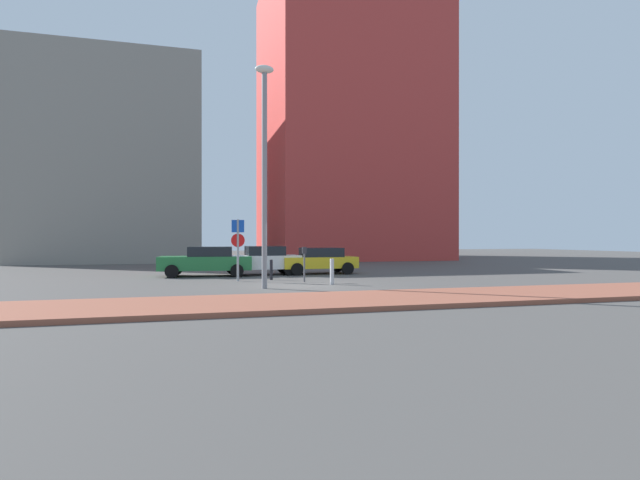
{
  "coord_description": "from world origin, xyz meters",
  "views": [
    {
      "loc": [
        -4.21,
        -18.61,
        1.86
      ],
      "look_at": [
        1.1,
        1.06,
        1.82
      ],
      "focal_mm": 26.75,
      "sensor_mm": 36.0,
      "label": 1
    }
  ],
  "objects_px": {
    "parking_sign_post": "(238,242)",
    "street_lamp": "(264,160)",
    "traffic_bollard_near": "(332,272)",
    "parking_meter": "(304,259)",
    "traffic_bollard_mid": "(271,270)",
    "parked_car_white": "(262,260)",
    "parked_car_green": "(207,261)",
    "parked_car_yellow": "(319,260)"
  },
  "relations": [
    {
      "from": "parking_sign_post",
      "to": "street_lamp",
      "type": "bearing_deg",
      "value": -79.33
    },
    {
      "from": "parking_sign_post",
      "to": "traffic_bollard_near",
      "type": "bearing_deg",
      "value": -36.04
    },
    {
      "from": "parking_sign_post",
      "to": "traffic_bollard_near",
      "type": "relative_size",
      "value": 2.59
    },
    {
      "from": "parking_meter",
      "to": "traffic_bollard_mid",
      "type": "height_order",
      "value": "parking_meter"
    },
    {
      "from": "parked_car_white",
      "to": "parking_sign_post",
      "type": "height_order",
      "value": "parking_sign_post"
    },
    {
      "from": "parked_car_green",
      "to": "street_lamp",
      "type": "xyz_separation_m",
      "value": [
        1.9,
        -6.77,
        4.07
      ]
    },
    {
      "from": "parked_car_yellow",
      "to": "traffic_bollard_near",
      "type": "distance_m",
      "value": 6.08
    },
    {
      "from": "parked_car_yellow",
      "to": "parking_meter",
      "type": "distance_m",
      "value": 4.95
    },
    {
      "from": "parked_car_white",
      "to": "traffic_bollard_mid",
      "type": "xyz_separation_m",
      "value": [
        -0.02,
        -3.18,
        -0.32
      ]
    },
    {
      "from": "parking_sign_post",
      "to": "parking_meter",
      "type": "bearing_deg",
      "value": -23.38
    },
    {
      "from": "parked_car_yellow",
      "to": "traffic_bollard_near",
      "type": "relative_size",
      "value": 3.82
    },
    {
      "from": "street_lamp",
      "to": "traffic_bollard_near",
      "type": "distance_m",
      "value": 5.28
    },
    {
      "from": "parking_meter",
      "to": "street_lamp",
      "type": "relative_size",
      "value": 0.18
    },
    {
      "from": "traffic_bollard_near",
      "to": "parked_car_green",
      "type": "bearing_deg",
      "value": 129.37
    },
    {
      "from": "parked_car_white",
      "to": "parked_car_yellow",
      "type": "height_order",
      "value": "parked_car_white"
    },
    {
      "from": "parking_meter",
      "to": "street_lamp",
      "type": "bearing_deg",
      "value": -131.98
    },
    {
      "from": "parked_car_green",
      "to": "street_lamp",
      "type": "distance_m",
      "value": 8.13
    },
    {
      "from": "parked_car_green",
      "to": "traffic_bollard_mid",
      "type": "relative_size",
      "value": 5.05
    },
    {
      "from": "parking_meter",
      "to": "traffic_bollard_near",
      "type": "height_order",
      "value": "parking_meter"
    },
    {
      "from": "parked_car_green",
      "to": "parked_car_white",
      "type": "distance_m",
      "value": 2.79
    },
    {
      "from": "parked_car_green",
      "to": "traffic_bollard_near",
      "type": "distance_m",
      "value": 7.6
    },
    {
      "from": "parked_car_green",
      "to": "parking_meter",
      "type": "distance_m",
      "value": 5.98
    },
    {
      "from": "parked_car_white",
      "to": "parking_sign_post",
      "type": "bearing_deg",
      "value": -114.37
    },
    {
      "from": "parking_sign_post",
      "to": "parking_meter",
      "type": "relative_size",
      "value": 1.8
    },
    {
      "from": "parked_car_yellow",
      "to": "street_lamp",
      "type": "height_order",
      "value": "street_lamp"
    },
    {
      "from": "parking_sign_post",
      "to": "traffic_bollard_mid",
      "type": "bearing_deg",
      "value": 8.34
    },
    {
      "from": "parking_sign_post",
      "to": "parked_car_yellow",
      "type": "bearing_deg",
      "value": 36.21
    },
    {
      "from": "parking_meter",
      "to": "parked_car_white",
      "type": "bearing_deg",
      "value": 104.65
    },
    {
      "from": "parked_car_green",
      "to": "parked_car_white",
      "type": "bearing_deg",
      "value": 2.77
    },
    {
      "from": "parked_car_white",
      "to": "traffic_bollard_near",
      "type": "distance_m",
      "value": 6.35
    },
    {
      "from": "parked_car_green",
      "to": "parked_car_yellow",
      "type": "distance_m",
      "value": 5.87
    },
    {
      "from": "street_lamp",
      "to": "parking_sign_post",
      "type": "bearing_deg",
      "value": 100.67
    },
    {
      "from": "parked_car_yellow",
      "to": "parked_car_green",
      "type": "bearing_deg",
      "value": -178.87
    },
    {
      "from": "parked_car_yellow",
      "to": "parking_meter",
      "type": "xyz_separation_m",
      "value": [
        -1.88,
        -4.57,
        0.23
      ]
    },
    {
      "from": "parked_car_white",
      "to": "street_lamp",
      "type": "bearing_deg",
      "value": -97.29
    },
    {
      "from": "traffic_bollard_near",
      "to": "traffic_bollard_mid",
      "type": "bearing_deg",
      "value": 125.96
    },
    {
      "from": "street_lamp",
      "to": "traffic_bollard_mid",
      "type": "relative_size",
      "value": 9.13
    },
    {
      "from": "street_lamp",
      "to": "traffic_bollard_mid",
      "type": "distance_m",
      "value": 5.82
    },
    {
      "from": "parking_sign_post",
      "to": "traffic_bollard_near",
      "type": "distance_m",
      "value": 4.58
    },
    {
      "from": "parked_car_white",
      "to": "street_lamp",
      "type": "relative_size",
      "value": 0.49
    },
    {
      "from": "street_lamp",
      "to": "traffic_bollard_near",
      "type": "xyz_separation_m",
      "value": [
        2.92,
        0.9,
        -4.31
      ]
    },
    {
      "from": "parked_car_white",
      "to": "parked_car_green",
      "type": "bearing_deg",
      "value": -177.23
    }
  ]
}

